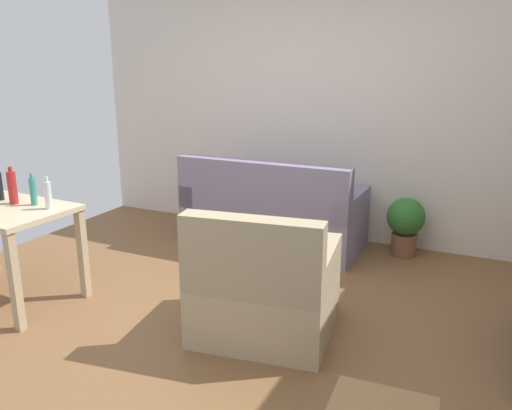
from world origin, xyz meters
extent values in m
cube|color=brown|center=(0.00, 0.00, -0.01)|extent=(5.20, 4.40, 0.02)
cube|color=silver|center=(0.00, 2.20, 1.35)|extent=(5.20, 0.10, 2.70)
cube|color=gray|center=(-0.23, 1.65, 0.20)|extent=(1.74, 0.84, 0.40)
cube|color=slate|center=(-0.23, 1.31, 0.66)|extent=(1.74, 0.16, 0.52)
cube|color=gray|center=(0.56, 1.65, 0.51)|extent=(0.16, 0.84, 0.22)
cube|color=gray|center=(-1.02, 1.65, 0.51)|extent=(0.16, 0.84, 0.22)
cube|color=tan|center=(-1.15, -0.73, 0.36)|extent=(0.06, 0.06, 0.72)
cube|color=tan|center=(-1.12, -0.11, 0.36)|extent=(0.06, 0.06, 0.72)
cylinder|color=brown|center=(1.02, 1.90, 0.11)|extent=(0.24, 0.24, 0.22)
sphere|color=#2D6B28|center=(1.02, 1.90, 0.39)|extent=(0.36, 0.36, 0.36)
cube|color=tan|center=(0.41, 0.01, 0.20)|extent=(1.01, 0.96, 0.40)
cube|color=tan|center=(0.46, -0.33, 0.66)|extent=(0.91, 0.29, 0.52)
cube|color=tan|center=(0.77, 0.06, 0.51)|extent=(0.28, 0.85, 0.22)
cube|color=tan|center=(0.04, -0.04, 0.51)|extent=(0.28, 0.85, 0.22)
cylinder|color=#AD2323|center=(-1.59, -0.29, 0.89)|extent=(0.07, 0.07, 0.25)
cylinder|color=#AD2323|center=(-1.59, -0.29, 1.03)|extent=(0.03, 0.03, 0.04)
cylinder|color=teal|center=(-1.42, -0.25, 0.86)|extent=(0.05, 0.05, 0.21)
cylinder|color=teal|center=(-1.42, -0.25, 0.99)|extent=(0.02, 0.02, 0.04)
cylinder|color=silver|center=(-1.24, -0.28, 0.86)|extent=(0.05, 0.05, 0.20)
cylinder|color=silver|center=(-1.24, -0.28, 0.98)|extent=(0.02, 0.02, 0.04)
camera|label=1|loc=(1.75, -3.00, 1.83)|focal=36.51mm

